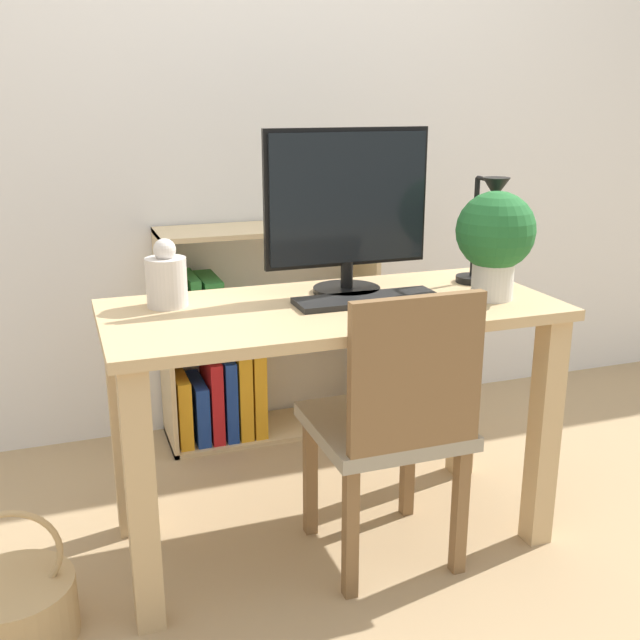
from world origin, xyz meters
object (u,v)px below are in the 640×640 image
desk_lamp (486,221)px  potted_plant (495,237)px  basket (15,607)px  monitor (347,205)px  keyboard (367,299)px  vase (166,278)px  chair (393,420)px  bookshelf (236,354)px

desk_lamp → potted_plant: 0.15m
potted_plant → basket: 1.57m
monitor → potted_plant: size_ratio=1.60×
keyboard → vase: 0.56m
keyboard → chair: chair is taller
monitor → basket: size_ratio=1.39×
bookshelf → desk_lamp: bearing=-51.1°
keyboard → desk_lamp: bearing=7.3°
bookshelf → basket: bearing=-129.6°
desk_lamp → chair: desk_lamp is taller
bookshelf → keyboard: bearing=-75.9°
potted_plant → basket: potted_plant is taller
monitor → vase: 0.55m
potted_plant → bookshelf: bearing=122.0°
bookshelf → basket: bookshelf is taller
keyboard → monitor: bearing=97.1°
desk_lamp → chair: size_ratio=0.40×
keyboard → basket: size_ratio=1.17×
vase → potted_plant: (0.88, -0.23, 0.10)m
keyboard → bookshelf: bookshelf is taller
chair → basket: bearing=179.4°
keyboard → desk_lamp: (0.40, 0.05, 0.19)m
monitor → potted_plant: monitor is taller
keyboard → chair: (0.01, -0.18, -0.29)m
keyboard → vase: size_ratio=2.19×
desk_lamp → bookshelf: size_ratio=0.40×
desk_lamp → keyboard: bearing=-172.7°
keyboard → vase: vase is taller
potted_plant → monitor: bearing=150.6°
vase → bookshelf: bearing=62.7°
monitor → chair: monitor is taller
desk_lamp → vase: bearing=174.2°
basket → chair: bearing=-1.3°
desk_lamp → basket: (-1.39, -0.21, -0.84)m
vase → chair: bearing=-31.1°
basket → monitor: bearing=16.0°
monitor → bookshelf: monitor is taller
potted_plant → chair: size_ratio=0.37×
keyboard → basket: bearing=-170.9°
vase → bookshelf: 0.87m
keyboard → potted_plant: 0.40m
potted_plant → chair: (-0.34, -0.10, -0.46)m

